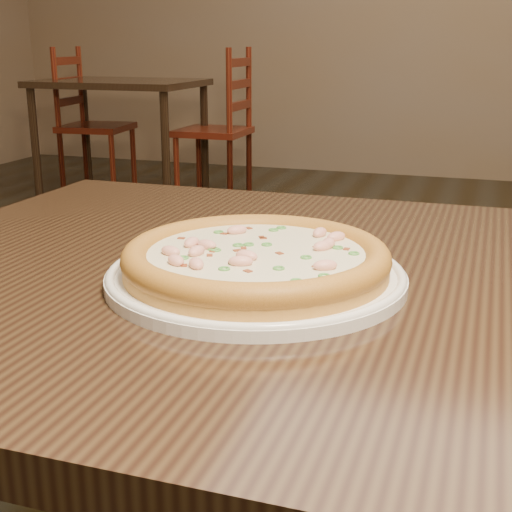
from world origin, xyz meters
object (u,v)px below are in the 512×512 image
(hero_table, at_px, (373,365))
(chair_a, at_px, (89,126))
(plate, at_px, (256,275))
(chair_b, at_px, (221,131))
(pizza, at_px, (256,259))
(bg_table_left, at_px, (120,95))

(hero_table, relative_size, chair_a, 1.26)
(hero_table, bearing_deg, plate, -157.38)
(chair_b, bearing_deg, plate, -68.27)
(hero_table, xyz_separation_m, pizza, (-0.12, -0.05, 0.13))
(plate, relative_size, pizza, 1.12)
(plate, xyz_separation_m, chair_b, (-1.43, 3.58, -0.32))
(pizza, distance_m, chair_b, 3.87)
(bg_table_left, height_order, chair_a, chair_a)
(pizza, xyz_separation_m, bg_table_left, (-2.06, 3.43, -0.12))
(plate, bearing_deg, chair_a, 123.71)
(hero_table, height_order, chair_a, chair_a)
(hero_table, distance_m, plate, 0.17)
(hero_table, distance_m, chair_a, 4.30)
(bg_table_left, distance_m, chair_a, 0.40)
(bg_table_left, xyz_separation_m, chair_b, (0.63, 0.15, -0.22))
(bg_table_left, bearing_deg, pizza, -59.09)
(hero_table, relative_size, pizza, 4.29)
(hero_table, height_order, pizza, pizza)
(pizza, bearing_deg, chair_a, 123.71)
(chair_b, bearing_deg, bg_table_left, -166.42)
(plate, xyz_separation_m, pizza, (-0.00, -0.00, 0.02))
(hero_table, distance_m, bg_table_left, 4.02)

